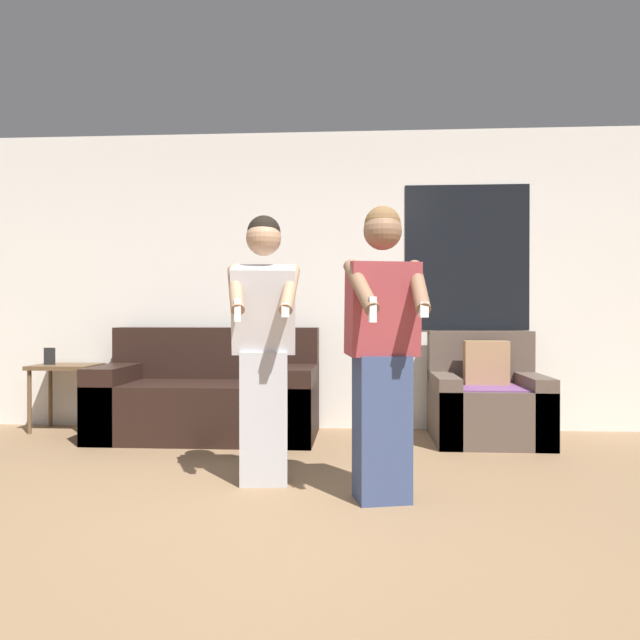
{
  "coord_description": "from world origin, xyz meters",
  "views": [
    {
      "loc": [
        0.4,
        -2.73,
        1.03
      ],
      "look_at": [
        0.16,
        0.9,
        1.0
      ],
      "focal_mm": 35.0,
      "sensor_mm": 36.0,
      "label": 1
    }
  ],
  "objects_px": {
    "couch": "(209,399)",
    "armchair": "(487,403)",
    "person_left": "(264,347)",
    "person_right": "(382,350)",
    "side_table": "(65,374)"
  },
  "relations": [
    {
      "from": "couch",
      "to": "armchair",
      "type": "bearing_deg",
      "value": -0.1
    },
    {
      "from": "armchair",
      "to": "person_left",
      "type": "xyz_separation_m",
      "value": [
        -1.63,
        -1.44,
        0.53
      ]
    },
    {
      "from": "person_left",
      "to": "person_right",
      "type": "bearing_deg",
      "value": -23.17
    },
    {
      "from": "side_table",
      "to": "person_left",
      "type": "height_order",
      "value": "person_left"
    },
    {
      "from": "person_right",
      "to": "armchair",
      "type": "bearing_deg",
      "value": 62.29
    },
    {
      "from": "couch",
      "to": "person_right",
      "type": "relative_size",
      "value": 1.12
    },
    {
      "from": "couch",
      "to": "side_table",
      "type": "relative_size",
      "value": 2.47
    },
    {
      "from": "couch",
      "to": "side_table",
      "type": "xyz_separation_m",
      "value": [
        -1.35,
        0.2,
        0.18
      ]
    },
    {
      "from": "side_table",
      "to": "person_right",
      "type": "xyz_separation_m",
      "value": [
        2.76,
        -1.95,
        0.33
      ]
    },
    {
      "from": "armchair",
      "to": "person_left",
      "type": "bearing_deg",
      "value": -138.47
    },
    {
      "from": "armchair",
      "to": "person_right",
      "type": "bearing_deg",
      "value": -117.71
    },
    {
      "from": "armchair",
      "to": "person_right",
      "type": "height_order",
      "value": "person_right"
    },
    {
      "from": "person_left",
      "to": "side_table",
      "type": "bearing_deg",
      "value": 141.32
    },
    {
      "from": "person_left",
      "to": "person_right",
      "type": "height_order",
      "value": "same"
    },
    {
      "from": "person_left",
      "to": "person_right",
      "type": "xyz_separation_m",
      "value": [
        0.71,
        -0.3,
        -0.0
      ]
    }
  ]
}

